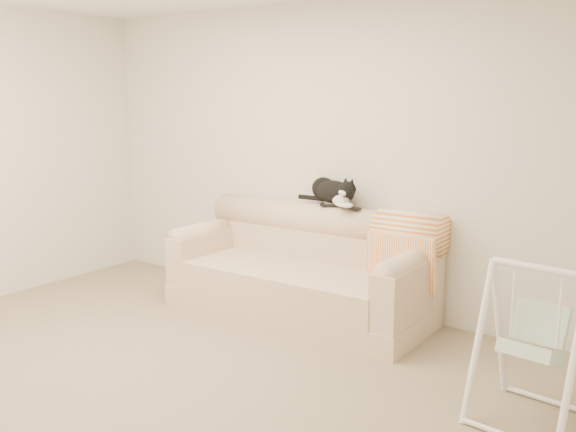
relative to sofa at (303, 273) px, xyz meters
The scene contains 8 objects.
ground_plane 1.65m from the sofa, 90.90° to the right, with size 5.00×5.00×0.00m, color #7D6F59.
room_shell 2.00m from the sofa, 90.90° to the right, with size 5.04×4.04×2.60m.
sofa is the anchor object (origin of this frame).
remote_a 0.62m from the sofa, 59.87° to the left, with size 0.19×0.11×0.03m.
remote_b 0.68m from the sofa, 31.07° to the left, with size 0.18×0.09×0.02m.
tuxedo_cat 0.73m from the sofa, 64.44° to the left, with size 0.64×0.41×0.26m.
throw_blanket 0.95m from the sofa, 15.04° to the left, with size 0.56×0.38×0.58m.
baby_swing 2.22m from the sofa, 20.95° to the right, with size 0.63×0.66×0.92m.
Camera 1 is at (2.91, -2.72, 1.82)m, focal length 40.00 mm.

